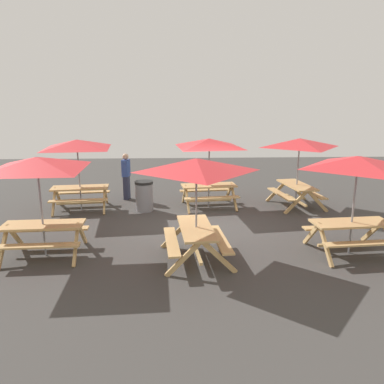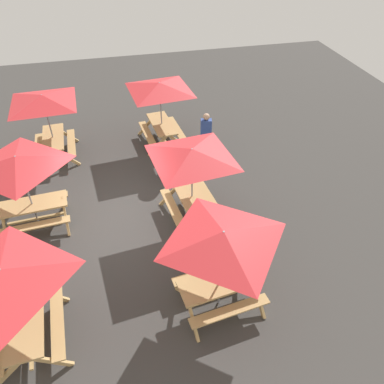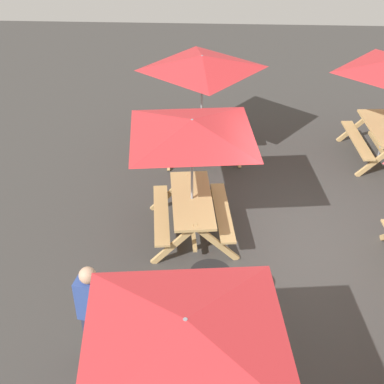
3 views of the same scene
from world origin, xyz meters
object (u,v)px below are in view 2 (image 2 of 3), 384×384
at_px(picnic_table_0, 5,281).
at_px(picnic_table_1, 223,243).
at_px(picnic_table_2, 192,159).
at_px(picnic_table_3, 160,91).
at_px(picnic_table_4, 44,104).
at_px(picnic_table_5, 19,167).
at_px(person_standing, 206,135).
at_px(trash_bin_gray, 166,163).

height_order(picnic_table_0, picnic_table_1, same).
relative_size(picnic_table_1, picnic_table_2, 0.83).
distance_m(picnic_table_3, picnic_table_4, 3.78).
height_order(picnic_table_2, picnic_table_5, same).
height_order(picnic_table_3, picnic_table_4, same).
distance_m(picnic_table_1, picnic_table_3, 7.17).
bearing_deg(picnic_table_5, picnic_table_0, 88.35).
distance_m(picnic_table_0, picnic_table_5, 3.62).
distance_m(picnic_table_1, person_standing, 6.06).
bearing_deg(person_standing, picnic_table_0, -121.28).
height_order(picnic_table_2, picnic_table_3, same).
height_order(picnic_table_0, picnic_table_5, same).
xyz_separation_m(picnic_table_0, picnic_table_2, (2.95, -4.08, 0.00)).
bearing_deg(picnic_table_3, person_standing, -142.02).
relative_size(picnic_table_2, picnic_table_3, 1.00).
xyz_separation_m(picnic_table_0, person_standing, (5.83, -5.24, -1.10)).
bearing_deg(picnic_table_3, picnic_table_2, 175.78).
height_order(picnic_table_0, picnic_table_2, same).
bearing_deg(picnic_table_3, picnic_table_4, 85.25).
bearing_deg(picnic_table_4, picnic_table_1, -154.18).
distance_m(picnic_table_4, trash_bin_gray, 4.34).
height_order(picnic_table_4, picnic_table_5, same).
bearing_deg(picnic_table_2, picnic_table_1, 171.98).
bearing_deg(picnic_table_0, picnic_table_1, -94.39).
xyz_separation_m(picnic_table_4, picnic_table_5, (-3.47, 0.36, 0.00)).
bearing_deg(picnic_table_3, trash_bin_gray, 167.78).
relative_size(picnic_table_0, picnic_table_5, 1.00).
xyz_separation_m(picnic_table_1, picnic_table_2, (2.95, -0.07, 0.00)).
bearing_deg(picnic_table_0, picnic_table_2, -58.50).
height_order(picnic_table_4, trash_bin_gray, picnic_table_4).
bearing_deg(picnic_table_2, picnic_table_3, -4.84).
bearing_deg(picnic_table_4, picnic_table_0, 175.95).
height_order(picnic_table_1, picnic_table_5, same).
bearing_deg(person_standing, picnic_table_2, -101.21).
relative_size(picnic_table_0, picnic_table_1, 1.00).
relative_size(trash_bin_gray, person_standing, 0.59).
bearing_deg(picnic_table_5, picnic_table_3, -143.96).
distance_m(picnic_table_4, person_standing, 5.34).
xyz_separation_m(picnic_table_0, trash_bin_gray, (5.08, -3.72, -1.49)).
bearing_deg(picnic_table_4, picnic_table_3, -91.36).
height_order(trash_bin_gray, person_standing, person_standing).
distance_m(picnic_table_2, picnic_table_3, 4.22).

